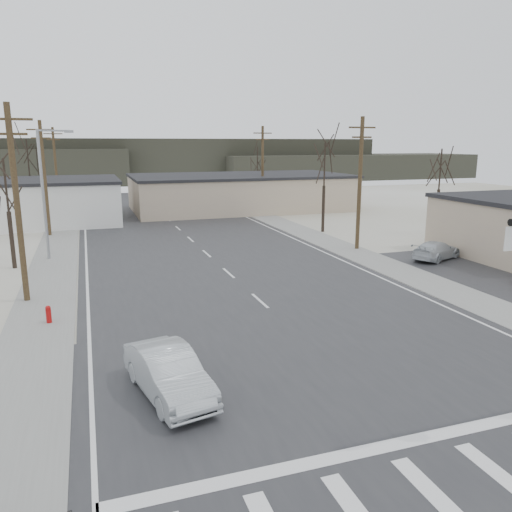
# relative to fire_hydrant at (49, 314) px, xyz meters

# --- Properties ---
(ground) EXTENTS (140.00, 140.00, 0.00)m
(ground) POSITION_rel_fire_hydrant_xyz_m (10.20, -8.00, -0.45)
(ground) COLOR silver
(ground) RESTS_ON ground
(main_road) EXTENTS (18.00, 110.00, 0.05)m
(main_road) POSITION_rel_fire_hydrant_xyz_m (10.20, 7.00, -0.43)
(main_road) COLOR #29292C
(main_road) RESTS_ON ground
(cross_road) EXTENTS (90.00, 10.00, 0.04)m
(cross_road) POSITION_rel_fire_hydrant_xyz_m (10.20, -8.00, -0.43)
(cross_road) COLOR #29292C
(cross_road) RESTS_ON ground
(sidewalk_left) EXTENTS (3.00, 90.00, 0.06)m
(sidewalk_left) POSITION_rel_fire_hydrant_xyz_m (-0.40, 12.00, -0.42)
(sidewalk_left) COLOR gray
(sidewalk_left) RESTS_ON ground
(sidewalk_right) EXTENTS (3.00, 90.00, 0.06)m
(sidewalk_right) POSITION_rel_fire_hydrant_xyz_m (20.80, 12.00, -0.42)
(sidewalk_right) COLOR gray
(sidewalk_right) RESTS_ON ground
(fire_hydrant) EXTENTS (0.24, 0.24, 0.87)m
(fire_hydrant) POSITION_rel_fire_hydrant_xyz_m (0.00, 0.00, 0.00)
(fire_hydrant) COLOR #A50C0C
(fire_hydrant) RESTS_ON ground
(building_left_far) EXTENTS (22.30, 12.30, 4.50)m
(building_left_far) POSITION_rel_fire_hydrant_xyz_m (-5.80, 32.00, 1.80)
(building_left_far) COLOR silver
(building_left_far) RESTS_ON ground
(building_right_far) EXTENTS (26.30, 14.30, 4.30)m
(building_right_far) POSITION_rel_fire_hydrant_xyz_m (20.20, 36.00, 1.70)
(building_right_far) COLOR tan
(building_right_far) RESTS_ON ground
(upole_left_b) EXTENTS (2.20, 0.30, 10.00)m
(upole_left_b) POSITION_rel_fire_hydrant_xyz_m (-1.30, 4.00, 4.77)
(upole_left_b) COLOR #473A21
(upole_left_b) RESTS_ON ground
(upole_left_c) EXTENTS (2.20, 0.30, 10.00)m
(upole_left_c) POSITION_rel_fire_hydrant_xyz_m (-1.30, 24.00, 4.77)
(upole_left_c) COLOR #473A21
(upole_left_c) RESTS_ON ground
(upole_left_d) EXTENTS (2.20, 0.30, 10.00)m
(upole_left_d) POSITION_rel_fire_hydrant_xyz_m (-1.30, 44.00, 4.77)
(upole_left_d) COLOR #473A21
(upole_left_d) RESTS_ON ground
(upole_right_a) EXTENTS (2.20, 0.30, 10.00)m
(upole_right_a) POSITION_rel_fire_hydrant_xyz_m (21.70, 10.00, 4.77)
(upole_right_a) COLOR #473A21
(upole_right_a) RESTS_ON ground
(upole_right_b) EXTENTS (2.20, 0.30, 10.00)m
(upole_right_b) POSITION_rel_fire_hydrant_xyz_m (21.70, 32.00, 4.77)
(upole_right_b) COLOR #473A21
(upole_right_b) RESTS_ON ground
(streetlight_main) EXTENTS (2.40, 0.25, 9.00)m
(streetlight_main) POSITION_rel_fire_hydrant_xyz_m (-0.60, 14.00, 4.64)
(streetlight_main) COLOR gray
(streetlight_main) RESTS_ON ground
(tree_left_near) EXTENTS (3.30, 3.30, 7.35)m
(tree_left_near) POSITION_rel_fire_hydrant_xyz_m (-2.80, 12.00, 4.78)
(tree_left_near) COLOR #2D231C
(tree_left_near) RESTS_ON ground
(tree_right_mid) EXTENTS (3.74, 3.74, 8.33)m
(tree_right_mid) POSITION_rel_fire_hydrant_xyz_m (22.70, 18.00, 5.48)
(tree_right_mid) COLOR #2D231C
(tree_right_mid) RESTS_ON ground
(tree_left_far) EXTENTS (3.96, 3.96, 8.82)m
(tree_left_far) POSITION_rel_fire_hydrant_xyz_m (-3.80, 38.00, 5.83)
(tree_left_far) COLOR #2D231C
(tree_left_far) RESTS_ON ground
(tree_right_far) EXTENTS (3.52, 3.52, 7.84)m
(tree_right_far) POSITION_rel_fire_hydrant_xyz_m (25.20, 44.00, 5.13)
(tree_right_far) COLOR #2D231C
(tree_right_far) RESTS_ON ground
(tree_lot) EXTENTS (3.52, 3.52, 7.84)m
(tree_lot) POSITION_rel_fire_hydrant_xyz_m (32.20, 14.00, 5.13)
(tree_lot) COLOR #2D231C
(tree_lot) RESTS_ON ground
(hill_center) EXTENTS (80.00, 18.00, 9.00)m
(hill_center) POSITION_rel_fire_hydrant_xyz_m (25.20, 88.00, 4.05)
(hill_center) COLOR #333026
(hill_center) RESTS_ON ground
(hill_right) EXTENTS (60.00, 18.00, 5.50)m
(hill_right) POSITION_rel_fire_hydrant_xyz_m (60.20, 82.00, 2.30)
(hill_right) COLOR #333026
(hill_right) RESTS_ON ground
(sedan_crossing) EXTENTS (2.56, 4.91, 1.54)m
(sedan_crossing) POSITION_rel_fire_hydrant_xyz_m (4.12, -8.44, 0.36)
(sedan_crossing) COLOR #A6ACB1
(sedan_crossing) RESTS_ON main_road
(car_far_a) EXTENTS (2.75, 5.58, 1.56)m
(car_far_a) POSITION_rel_fire_hydrant_xyz_m (14.88, 43.33, 0.37)
(car_far_a) COLOR black
(car_far_a) RESTS_ON main_road
(car_far_b) EXTENTS (1.81, 3.91, 1.30)m
(car_far_b) POSITION_rel_fire_hydrant_xyz_m (8.99, 38.53, 0.24)
(car_far_b) COLOR black
(car_far_b) RESTS_ON main_road
(car_parked_silver) EXTENTS (4.78, 3.47, 1.29)m
(car_parked_silver) POSITION_rel_fire_hydrant_xyz_m (25.15, 5.00, 0.22)
(car_parked_silver) COLOR #B8BFC4
(car_parked_silver) RESTS_ON parking_lot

